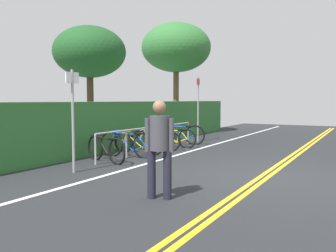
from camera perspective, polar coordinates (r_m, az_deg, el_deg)
ground_plane at (r=8.06m, az=15.00°, el=-7.87°), size 33.99×11.65×0.05m
centre_line_yellow_inner at (r=8.04m, az=15.56°, el=-7.72°), size 30.59×0.10×0.00m
centre_line_yellow_outer at (r=8.07m, az=14.45°, el=-7.64°), size 30.59×0.10×0.00m
bike_lane_stripe_white at (r=9.27m, az=-3.65°, el=-6.01°), size 30.59×0.12×0.00m
bike_rack at (r=11.36m, az=-2.68°, el=-1.15°), size 5.33×0.05×0.80m
bicycle_0 at (r=9.66m, az=-9.80°, el=-3.62°), size 0.61×1.65×0.73m
bicycle_1 at (r=10.38m, az=-6.31°, el=-2.90°), size 0.46×1.84×0.78m
bicycle_2 at (r=11.05m, az=-4.67°, el=-2.73°), size 0.46×1.76×0.68m
bicycle_3 at (r=11.80m, az=-2.02°, el=-2.24°), size 0.52×1.71×0.70m
bicycle_4 at (r=12.53m, az=0.70°, el=-1.86°), size 0.46×1.78×0.70m
bicycle_5 at (r=13.35m, az=1.92°, el=-1.36°), size 0.67×1.77×0.76m
pedestrian at (r=5.92m, az=-1.36°, el=-2.68°), size 0.32×0.47×1.62m
sign_post_near at (r=8.31m, az=-14.77°, el=2.29°), size 0.36×0.06×2.30m
sign_post_far at (r=14.26m, az=4.76°, el=3.59°), size 0.36×0.09×2.53m
hedge_backdrop at (r=13.49m, az=-5.20°, el=0.52°), size 14.28×1.24×1.58m
tree_mid at (r=14.88m, az=-12.25°, el=11.24°), size 2.86×2.86×4.54m
tree_far_right at (r=18.19m, az=1.29°, el=12.18°), size 3.41×3.41×5.41m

